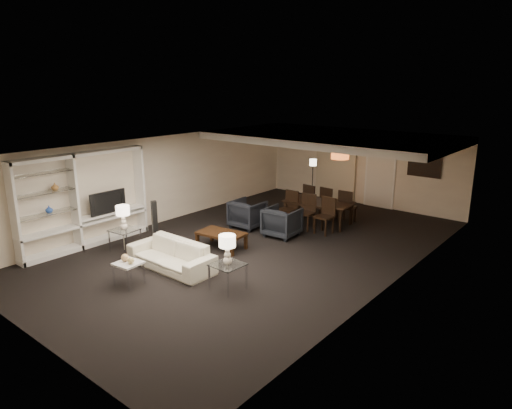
{
  "coord_description": "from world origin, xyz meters",
  "views": [
    {
      "loc": [
        6.79,
        -8.26,
        3.99
      ],
      "look_at": [
        0.0,
        0.0,
        1.1
      ],
      "focal_mm": 32.0,
      "sensor_mm": 36.0,
      "label": 1
    }
  ],
  "objects_px": {
    "television": "(106,202)",
    "chair_fr": "(348,206)",
    "floor_speaker": "(155,223)",
    "chair_nl": "(288,208)",
    "chair_fl": "(313,200)",
    "floor_lamp": "(312,183)",
    "pendant_light": "(340,155)",
    "chair_fm": "(330,203)",
    "side_table_left": "(125,240)",
    "dining_table": "(318,213)",
    "table_lamp_left": "(123,218)",
    "table_lamp_right": "(227,250)",
    "sofa": "(171,255)",
    "vase_amber": "(55,187)",
    "vase_blue": "(49,209)",
    "chair_nm": "(305,212)",
    "armchair_right": "(282,222)",
    "chair_nr": "(324,216)",
    "marble_table": "(129,274)",
    "coffee_table": "(221,240)",
    "side_table_right": "(228,277)",
    "armchair_left": "(248,214)"
  },
  "relations": [
    {
      "from": "armchair_right",
      "to": "chair_nm",
      "type": "height_order",
      "value": "chair_nm"
    },
    {
      "from": "chair_nl",
      "to": "chair_fr",
      "type": "height_order",
      "value": "same"
    },
    {
      "from": "dining_table",
      "to": "chair_fl",
      "type": "xyz_separation_m",
      "value": [
        -0.6,
        0.65,
        0.16
      ]
    },
    {
      "from": "vase_blue",
      "to": "chair_fr",
      "type": "distance_m",
      "value": 7.91
    },
    {
      "from": "floor_speaker",
      "to": "chair_nl",
      "type": "xyz_separation_m",
      "value": [
        1.58,
        3.48,
        -0.08
      ]
    },
    {
      "from": "floor_lamp",
      "to": "vase_blue",
      "type": "bearing_deg",
      "value": -107.19
    },
    {
      "from": "vase_amber",
      "to": "chair_nl",
      "type": "xyz_separation_m",
      "value": [
        2.86,
        5.26,
        -1.15
      ]
    },
    {
      "from": "table_lamp_left",
      "to": "dining_table",
      "type": "relative_size",
      "value": 0.32
    },
    {
      "from": "marble_table",
      "to": "chair_fm",
      "type": "relative_size",
      "value": 0.49
    },
    {
      "from": "pendant_light",
      "to": "side_table_right",
      "type": "height_order",
      "value": "pendant_light"
    },
    {
      "from": "side_table_left",
      "to": "table_lamp_right",
      "type": "height_order",
      "value": "table_lamp_right"
    },
    {
      "from": "side_table_left",
      "to": "floor_speaker",
      "type": "relative_size",
      "value": 0.5
    },
    {
      "from": "chair_fm",
      "to": "table_lamp_left",
      "type": "bearing_deg",
      "value": 70.61
    },
    {
      "from": "table_lamp_right",
      "to": "television",
      "type": "bearing_deg",
      "value": 177.72
    },
    {
      "from": "dining_table",
      "to": "chair_nl",
      "type": "relative_size",
      "value": 1.92
    },
    {
      "from": "chair_fl",
      "to": "floor_lamp",
      "type": "relative_size",
      "value": 0.62
    },
    {
      "from": "chair_nl",
      "to": "chair_nr",
      "type": "height_order",
      "value": "same"
    },
    {
      "from": "sofa",
      "to": "side_table_right",
      "type": "distance_m",
      "value": 1.7
    },
    {
      "from": "sofa",
      "to": "chair_nm",
      "type": "relative_size",
      "value": 2.14
    },
    {
      "from": "armchair_right",
      "to": "side_table_right",
      "type": "xyz_separation_m",
      "value": [
        1.1,
        -3.3,
        -0.12
      ]
    },
    {
      "from": "sofa",
      "to": "chair_nl",
      "type": "bearing_deg",
      "value": 87.79
    },
    {
      "from": "pendant_light",
      "to": "table_lamp_left",
      "type": "xyz_separation_m",
      "value": [
        -2.6,
        -5.71,
        -1.08
      ]
    },
    {
      "from": "chair_fl",
      "to": "chair_fm",
      "type": "relative_size",
      "value": 1.0
    },
    {
      "from": "armchair_right",
      "to": "floor_speaker",
      "type": "bearing_deg",
      "value": 48.01
    },
    {
      "from": "chair_fl",
      "to": "marble_table",
      "type": "bearing_deg",
      "value": 92.88
    },
    {
      "from": "sofa",
      "to": "table_lamp_left",
      "type": "xyz_separation_m",
      "value": [
        -1.7,
        0.0,
        0.53
      ]
    },
    {
      "from": "coffee_table",
      "to": "chair_fr",
      "type": "distance_m",
      "value": 4.12
    },
    {
      "from": "coffee_table",
      "to": "marble_table",
      "type": "relative_size",
      "value": 2.4
    },
    {
      "from": "pendant_light",
      "to": "chair_fm",
      "type": "relative_size",
      "value": 0.53
    },
    {
      "from": "television",
      "to": "chair_nl",
      "type": "distance_m",
      "value": 4.94
    },
    {
      "from": "armchair_right",
      "to": "coffee_table",
      "type": "bearing_deg",
      "value": 66.58
    },
    {
      "from": "sofa",
      "to": "floor_lamp",
      "type": "relative_size",
      "value": 1.33
    },
    {
      "from": "armchair_right",
      "to": "table_lamp_left",
      "type": "relative_size",
      "value": 1.44
    },
    {
      "from": "side_table_left",
      "to": "dining_table",
      "type": "distance_m",
      "value": 5.42
    },
    {
      "from": "vase_amber",
      "to": "chair_fm",
      "type": "distance_m",
      "value": 7.51
    },
    {
      "from": "table_lamp_right",
      "to": "dining_table",
      "type": "bearing_deg",
      "value": 101.08
    },
    {
      "from": "vase_blue",
      "to": "vase_amber",
      "type": "relative_size",
      "value": 0.98
    },
    {
      "from": "television",
      "to": "chair_fr",
      "type": "xyz_separation_m",
      "value": [
        4.03,
        5.31,
        -0.54
      ]
    },
    {
      "from": "side_table_left",
      "to": "chair_nr",
      "type": "xyz_separation_m",
      "value": [
        3.05,
        4.18,
        0.22
      ]
    },
    {
      "from": "armchair_left",
      "to": "vase_amber",
      "type": "bearing_deg",
      "value": 62.29
    },
    {
      "from": "table_lamp_right",
      "to": "floor_speaker",
      "type": "relative_size",
      "value": 0.52
    },
    {
      "from": "vase_amber",
      "to": "dining_table",
      "type": "bearing_deg",
      "value": 59.68
    },
    {
      "from": "vase_blue",
      "to": "sofa",
      "type": "bearing_deg",
      "value": 25.3
    },
    {
      "from": "pendant_light",
      "to": "floor_speaker",
      "type": "height_order",
      "value": "pendant_light"
    },
    {
      "from": "table_lamp_left",
      "to": "chair_nm",
      "type": "bearing_deg",
      "value": 59.61
    },
    {
      "from": "vase_amber",
      "to": "chair_nr",
      "type": "xyz_separation_m",
      "value": [
        4.06,
        5.26,
        -1.15
      ]
    },
    {
      "from": "side_table_right",
      "to": "vase_amber",
      "type": "distance_m",
      "value": 4.74
    },
    {
      "from": "vase_amber",
      "to": "floor_speaker",
      "type": "distance_m",
      "value": 2.45
    },
    {
      "from": "coffee_table",
      "to": "television",
      "type": "distance_m",
      "value": 3.14
    },
    {
      "from": "pendant_light",
      "to": "chair_fm",
      "type": "height_order",
      "value": "pendant_light"
    }
  ]
}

